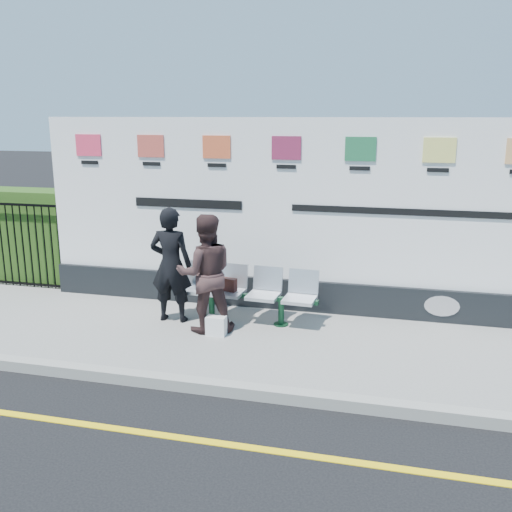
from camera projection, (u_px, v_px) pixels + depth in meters
The scene contains 12 objects.
ground at pixel (164, 436), 5.77m from camera, with size 80.00×80.00×0.00m, color black.
pavement at pixel (233, 339), 8.11m from camera, with size 14.00×3.00×0.12m, color gray.
kerb at pixel (197, 385), 6.69m from camera, with size 14.00×0.18×0.14m, color gray.
yellow_line at pixel (164, 435), 5.76m from camera, with size 14.00×0.10×0.01m, color yellow.
billboard at pixel (286, 229), 8.93m from camera, with size 8.00×0.30×3.00m.
hedge at pixel (24, 235), 10.65m from camera, with size 2.35×0.70×1.70m, color #2A4C17.
railing at pixel (9, 244), 10.24m from camera, with size 2.05×0.06×1.54m, color black, non-canonical shape.
bench at pixel (246, 307), 8.57m from camera, with size 2.11×0.55×0.45m, color silver, non-canonical shape.
woman_left at pixel (171, 265), 8.46m from camera, with size 0.63×0.42×1.74m, color black.
woman_right at pixel (206, 273), 8.07m from camera, with size 0.83×0.65×1.70m, color #382424.
handbag_brown at pixel (228, 285), 8.57m from camera, with size 0.25×0.11×0.20m, color black.
carrier_bag_white at pixel (216, 326), 8.05m from camera, with size 0.28×0.17×0.28m, color silver.
Camera 1 is at (2.15, -4.78, 3.16)m, focal length 40.00 mm.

